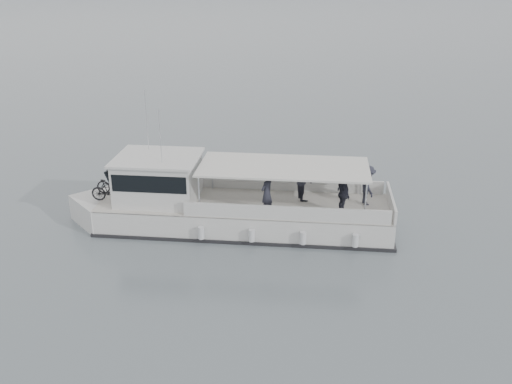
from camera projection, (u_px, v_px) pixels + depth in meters
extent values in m
plane|color=#555E64|center=(189.00, 200.00, 27.63)|extent=(1400.00, 1400.00, 0.00)
cube|color=silver|center=(245.00, 217.00, 24.62)|extent=(12.79, 6.99, 1.34)
cube|color=silver|center=(106.00, 211.00, 25.25)|extent=(3.19, 3.19, 1.34)
cube|color=beige|center=(245.00, 203.00, 24.37)|extent=(12.79, 6.99, 0.06)
cube|color=black|center=(245.00, 226.00, 24.77)|extent=(13.03, 7.17, 0.19)
cube|color=silver|center=(290.00, 185.00, 25.52)|extent=(7.87, 2.67, 0.62)
cube|color=silver|center=(286.00, 213.00, 22.60)|extent=(7.87, 2.67, 0.62)
cube|color=silver|center=(391.00, 202.00, 23.63)|extent=(1.13, 3.17, 0.62)
cube|color=silver|center=(158.00, 179.00, 24.39)|extent=(4.00, 3.68, 1.86)
cube|color=black|center=(122.00, 175.00, 24.50)|extent=(1.35, 2.63, 1.19)
cube|color=black|center=(158.00, 173.00, 24.28)|extent=(3.82, 3.65, 0.72)
cube|color=silver|center=(157.00, 158.00, 24.02)|extent=(4.26, 3.94, 0.10)
cube|color=silver|center=(284.00, 167.00, 23.56)|extent=(7.63, 5.13, 0.08)
cylinder|color=silver|center=(199.00, 196.00, 22.88)|extent=(0.08, 0.08, 1.70)
cylinder|color=silver|center=(212.00, 171.00, 25.54)|extent=(0.08, 0.08, 1.70)
cylinder|color=silver|center=(365.00, 203.00, 22.21)|extent=(0.08, 0.08, 1.70)
cylinder|color=silver|center=(361.00, 177.00, 24.87)|extent=(0.08, 0.08, 1.70)
cylinder|color=silver|center=(147.00, 121.00, 24.44)|extent=(0.04, 0.04, 2.68)
cylinder|color=silver|center=(160.00, 137.00, 22.89)|extent=(0.04, 0.04, 2.27)
cylinder|color=silver|center=(201.00, 233.00, 23.08)|extent=(0.31, 0.31, 0.52)
cylinder|color=silver|center=(252.00, 235.00, 22.87)|extent=(0.31, 0.31, 0.52)
cylinder|color=silver|center=(303.00, 238.00, 22.67)|extent=(0.31, 0.31, 0.52)
cylinder|color=silver|center=(355.00, 240.00, 22.46)|extent=(0.31, 0.31, 0.52)
imported|color=black|center=(116.00, 184.00, 25.16)|extent=(1.87, 1.14, 0.93)
imported|color=black|center=(110.00, 190.00, 24.39)|extent=(1.69, 0.95, 0.98)
imported|color=#272834|center=(267.00, 193.00, 23.08)|extent=(0.75, 0.72, 1.73)
imported|color=#272834|center=(304.00, 180.00, 24.45)|extent=(0.67, 0.86, 1.73)
imported|color=#272834|center=(343.00, 194.00, 23.05)|extent=(0.49, 1.04, 1.73)
imported|color=#272834|center=(367.00, 185.00, 23.90)|extent=(0.75, 1.18, 1.73)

